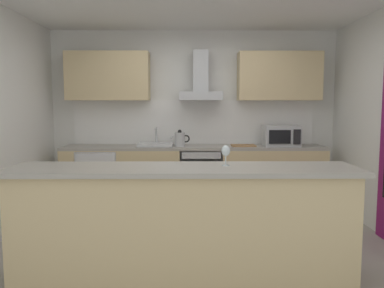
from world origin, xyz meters
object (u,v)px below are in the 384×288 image
chopping_board (243,145)px  kettle (180,139)px  refrigerator (100,179)px  microwave (281,136)px  oven (201,176)px  wine_glass (226,152)px  sink (156,144)px  range_hood (201,85)px

chopping_board → kettle: bearing=-179.4°
refrigerator → microwave: microwave is taller
oven → wine_glass: wine_glass is taller
kettle → wine_glass: size_ratio=1.62×
kettle → chopping_board: (0.92, 0.01, -0.09)m
wine_glass → sink: bearing=109.3°
oven → kettle: size_ratio=2.77×
microwave → range_hood: (-1.16, 0.16, 0.74)m
oven → sink: sink is taller
oven → wine_glass: (0.15, -2.27, 0.64)m
sink → wine_glass: sink is taller
oven → refrigerator: oven is taller
wine_glass → range_hood: bearing=93.5°
microwave → oven: bearing=178.6°
refrigerator → sink: bearing=1.0°
microwave → chopping_board: 0.56m
sink → chopping_board: 1.27m
microwave → chopping_board: bearing=179.6°
kettle → chopping_board: kettle is taller
kettle → range_hood: 0.85m
oven → wine_glass: bearing=-86.3°
microwave → kettle: 1.46m
refrigerator → range_hood: (1.47, 0.13, 1.36)m
chopping_board → refrigerator: bearing=179.4°
sink → kettle: sink is taller
range_hood → chopping_board: size_ratio=2.12×
sink → microwave: bearing=-1.2°
oven → kettle: (-0.30, -0.03, 0.55)m
microwave → chopping_board: (-0.54, 0.00, -0.14)m
range_hood → kettle: bearing=-151.6°
refrigerator → wine_glass: 2.87m
refrigerator → sink: sink is taller
range_hood → wine_glass: bearing=-86.5°
refrigerator → wine_glass: size_ratio=4.78×
range_hood → refrigerator: bearing=-174.8°
microwave → sink: bearing=178.8°
oven → microwave: microwave is taller
wine_glass → refrigerator: bearing=125.4°
oven → chopping_board: (0.62, -0.02, 0.45)m
refrigerator → wine_glass: bearing=-54.6°
sink → kettle: bearing=-7.3°
kettle → sink: bearing=172.7°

